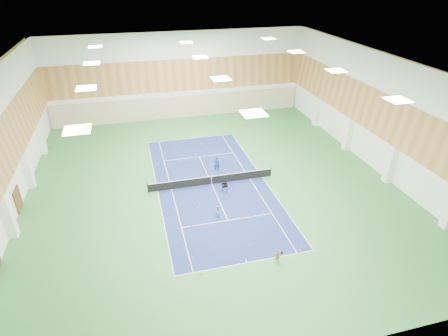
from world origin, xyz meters
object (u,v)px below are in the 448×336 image
object	(u,v)px
child_apron	(277,256)
ball_cart	(225,188)
coach	(217,163)
child_court	(218,212)
tennis_net	(212,179)

from	to	relation	value
child_apron	ball_cart	distance (m)	10.75
coach	child_apron	distance (m)	15.15
child_court	child_apron	bearing A→B (deg)	-73.55
child_apron	ball_cart	world-z (taller)	child_apron
coach	ball_cart	size ratio (longest dim) A/B	1.88
child_court	ball_cart	size ratio (longest dim) A/B	1.30
ball_cart	coach	bearing A→B (deg)	89.21
tennis_net	child_court	bearing A→B (deg)	-96.90
ball_cart	tennis_net	bearing A→B (deg)	120.09
coach	ball_cart	world-z (taller)	coach
tennis_net	ball_cart	world-z (taller)	tennis_net
tennis_net	ball_cart	xyz separation A→B (m)	(0.92, -1.77, -0.09)
tennis_net	coach	xyz separation A→B (m)	(1.18, 2.67, 0.32)
tennis_net	coach	bearing A→B (deg)	66.08
tennis_net	ball_cart	bearing A→B (deg)	-62.50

